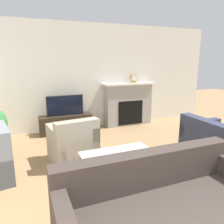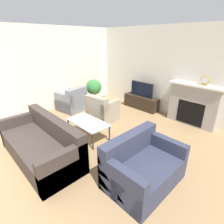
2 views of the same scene
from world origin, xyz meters
The scene contains 12 objects.
wall_back centered at (0.00, 5.17, 1.35)m, with size 7.91×0.06×2.70m.
wall_left centered at (-2.49, 2.57, 1.35)m, with size 0.06×8.14×2.70m.
fireplace centered at (1.38, 4.97, 0.62)m, with size 1.44×0.41×1.18m.
tv_stand centered at (-0.38, 4.88, 0.23)m, with size 1.28×0.36×0.45m.
tv centered at (-0.38, 4.88, 0.70)m, with size 0.89×0.06×0.50m.
couch_sectional centered at (-0.09, 1.17, 0.29)m, with size 2.12×0.90×0.82m.
couch_loveseat centered at (1.76, 2.09, 0.29)m, with size 0.88×1.29×0.82m.
armchair_by_window centered at (-1.91, 3.04, 0.30)m, with size 0.91×0.91×0.82m.
armchair_accent centered at (-0.55, 3.21, 0.31)m, with size 0.83×0.83×0.82m.
coffee_table centered at (-0.07, 2.33, 0.39)m, with size 1.08×0.58×0.43m.
potted_plant centered at (-1.90, 3.99, 0.60)m, with size 0.57×0.57×0.94m.
mantel_clock centered at (1.55, 4.97, 1.30)m, with size 0.20×0.07×0.23m.
Camera 2 is at (3.10, 0.08, 2.31)m, focal length 28.00 mm.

